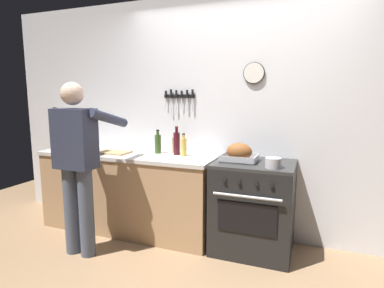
{
  "coord_description": "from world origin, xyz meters",
  "views": [
    {
      "loc": [
        0.75,
        -2.03,
        1.55
      ],
      "look_at": [
        -0.37,
        0.85,
        1.07
      ],
      "focal_mm": 29.81,
      "sensor_mm": 36.0,
      "label": 1
    }
  ],
  "objects_px": {
    "stove": "(253,207)",
    "bottle_wine_red": "(177,143)",
    "person_cook": "(77,158)",
    "cutting_board": "(113,152)",
    "saucepan": "(273,163)",
    "bottle_olive_oil": "(158,143)",
    "bottle_vinegar": "(175,145)",
    "roasting_pan": "(239,153)",
    "bottle_cooking_oil": "(184,147)"
  },
  "relations": [
    {
      "from": "cutting_board",
      "to": "bottle_wine_red",
      "type": "bearing_deg",
      "value": 13.74
    },
    {
      "from": "roasting_pan",
      "to": "bottle_cooking_oil",
      "type": "height_order",
      "value": "bottle_cooking_oil"
    },
    {
      "from": "person_cook",
      "to": "bottle_cooking_oil",
      "type": "height_order",
      "value": "person_cook"
    },
    {
      "from": "roasting_pan",
      "to": "bottle_vinegar",
      "type": "relative_size",
      "value": 1.6
    },
    {
      "from": "person_cook",
      "to": "cutting_board",
      "type": "relative_size",
      "value": 4.61
    },
    {
      "from": "person_cook",
      "to": "cutting_board",
      "type": "bearing_deg",
      "value": -12.44
    },
    {
      "from": "roasting_pan",
      "to": "bottle_wine_red",
      "type": "xyz_separation_m",
      "value": [
        -0.71,
        0.1,
        0.05
      ]
    },
    {
      "from": "saucepan",
      "to": "cutting_board",
      "type": "distance_m",
      "value": 1.76
    },
    {
      "from": "roasting_pan",
      "to": "saucepan",
      "type": "xyz_separation_m",
      "value": [
        0.35,
        -0.16,
        -0.04
      ]
    },
    {
      "from": "cutting_board",
      "to": "bottle_cooking_oil",
      "type": "relative_size",
      "value": 1.49
    },
    {
      "from": "roasting_pan",
      "to": "bottle_olive_oil",
      "type": "relative_size",
      "value": 1.34
    },
    {
      "from": "person_cook",
      "to": "cutting_board",
      "type": "xyz_separation_m",
      "value": [
        -0.0,
        0.58,
        -0.04
      ]
    },
    {
      "from": "bottle_cooking_oil",
      "to": "cutting_board",
      "type": "bearing_deg",
      "value": -170.66
    },
    {
      "from": "person_cook",
      "to": "saucepan",
      "type": "relative_size",
      "value": 11.69
    },
    {
      "from": "bottle_wine_red",
      "to": "bottle_cooking_oil",
      "type": "bearing_deg",
      "value": -21.98
    },
    {
      "from": "saucepan",
      "to": "bottle_olive_oil",
      "type": "distance_m",
      "value": 1.32
    },
    {
      "from": "stove",
      "to": "roasting_pan",
      "type": "bearing_deg",
      "value": -175.86
    },
    {
      "from": "person_cook",
      "to": "roasting_pan",
      "type": "xyz_separation_m",
      "value": [
        1.4,
        0.65,
        0.03
      ]
    },
    {
      "from": "roasting_pan",
      "to": "cutting_board",
      "type": "height_order",
      "value": "roasting_pan"
    },
    {
      "from": "cutting_board",
      "to": "person_cook",
      "type": "bearing_deg",
      "value": -89.55
    },
    {
      "from": "roasting_pan",
      "to": "bottle_vinegar",
      "type": "distance_m",
      "value": 0.8
    },
    {
      "from": "bottle_olive_oil",
      "to": "stove",
      "type": "bearing_deg",
      "value": -4.92
    },
    {
      "from": "person_cook",
      "to": "bottle_cooking_oil",
      "type": "xyz_separation_m",
      "value": [
        0.79,
        0.71,
        0.05
      ]
    },
    {
      "from": "bottle_olive_oil",
      "to": "cutting_board",
      "type": "bearing_deg",
      "value": -159.26
    },
    {
      "from": "bottle_cooking_oil",
      "to": "saucepan",
      "type": "bearing_deg",
      "value": -13.12
    },
    {
      "from": "bottle_vinegar",
      "to": "bottle_cooking_oil",
      "type": "relative_size",
      "value": 0.91
    },
    {
      "from": "stove",
      "to": "bottle_olive_oil",
      "type": "relative_size",
      "value": 3.42
    },
    {
      "from": "stove",
      "to": "bottle_olive_oil",
      "type": "xyz_separation_m",
      "value": [
        -1.09,
        0.09,
        0.56
      ]
    },
    {
      "from": "bottle_vinegar",
      "to": "bottle_cooking_oil",
      "type": "height_order",
      "value": "bottle_cooking_oil"
    },
    {
      "from": "roasting_pan",
      "to": "bottle_olive_oil",
      "type": "height_order",
      "value": "bottle_olive_oil"
    },
    {
      "from": "cutting_board",
      "to": "bottle_wine_red",
      "type": "height_order",
      "value": "bottle_wine_red"
    },
    {
      "from": "bottle_vinegar",
      "to": "bottle_wine_red",
      "type": "bearing_deg",
      "value": -56.18
    },
    {
      "from": "bottle_cooking_oil",
      "to": "bottle_olive_oil",
      "type": "distance_m",
      "value": 0.33
    },
    {
      "from": "stove",
      "to": "bottle_wine_red",
      "type": "bearing_deg",
      "value": 174.18
    },
    {
      "from": "bottle_olive_oil",
      "to": "bottle_cooking_oil",
      "type": "bearing_deg",
      "value": -7.96
    },
    {
      "from": "roasting_pan",
      "to": "bottle_wine_red",
      "type": "distance_m",
      "value": 0.72
    },
    {
      "from": "bottle_olive_oil",
      "to": "bottle_wine_red",
      "type": "bearing_deg",
      "value": -1.57
    },
    {
      "from": "roasting_pan",
      "to": "bottle_vinegar",
      "type": "xyz_separation_m",
      "value": [
        -0.77,
        0.19,
        0.01
      ]
    },
    {
      "from": "stove",
      "to": "person_cook",
      "type": "bearing_deg",
      "value": -156.99
    },
    {
      "from": "stove",
      "to": "bottle_cooking_oil",
      "type": "xyz_separation_m",
      "value": [
        -0.76,
        0.05,
        0.55
      ]
    },
    {
      "from": "saucepan",
      "to": "cutting_board",
      "type": "relative_size",
      "value": 0.39
    },
    {
      "from": "cutting_board",
      "to": "bottle_vinegar",
      "type": "xyz_separation_m",
      "value": [
        0.64,
        0.26,
        0.08
      ]
    },
    {
      "from": "stove",
      "to": "roasting_pan",
      "type": "relative_size",
      "value": 2.56
    },
    {
      "from": "stove",
      "to": "cutting_board",
      "type": "height_order",
      "value": "cutting_board"
    },
    {
      "from": "roasting_pan",
      "to": "bottle_wine_red",
      "type": "bearing_deg",
      "value": 172.09
    },
    {
      "from": "saucepan",
      "to": "cutting_board",
      "type": "bearing_deg",
      "value": 177.0
    },
    {
      "from": "bottle_cooking_oil",
      "to": "stove",
      "type": "bearing_deg",
      "value": -3.6
    },
    {
      "from": "bottle_vinegar",
      "to": "stove",
      "type": "bearing_deg",
      "value": -11.13
    },
    {
      "from": "bottle_vinegar",
      "to": "bottle_cooking_oil",
      "type": "distance_m",
      "value": 0.21
    },
    {
      "from": "person_cook",
      "to": "bottle_cooking_oil",
      "type": "distance_m",
      "value": 1.06
    }
  ]
}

